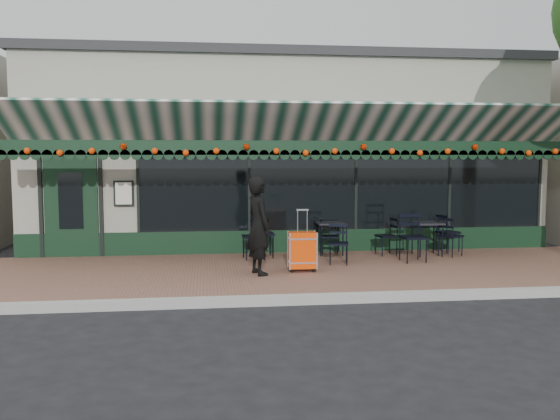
{
  "coord_description": "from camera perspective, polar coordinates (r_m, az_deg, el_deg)",
  "views": [
    {
      "loc": [
        -1.92,
        -9.02,
        2.31
      ],
      "look_at": [
        -0.61,
        1.6,
        1.32
      ],
      "focal_mm": 38.0,
      "sensor_mm": 36.0,
      "label": 1
    }
  ],
  "objects": [
    {
      "name": "chair_b_right",
      "position": [
        12.98,
        4.76,
        -2.59
      ],
      "size": [
        0.43,
        0.43,
        0.78
      ],
      "primitive_type": null,
      "rotation": [
        0.0,
        0.0,
        1.45
      ],
      "color": "black",
      "rests_on": "sidewalk"
    },
    {
      "name": "chair_solo",
      "position": [
        12.57,
        -1.72,
        -2.34
      ],
      "size": [
        0.51,
        0.51,
        0.99
      ],
      "primitive_type": null,
      "rotation": [
        0.0,
        0.0,
        1.61
      ],
      "color": "black",
      "rests_on": "sidewalk"
    },
    {
      "name": "chair_a_right",
      "position": [
        13.87,
        15.86,
        -2.11
      ],
      "size": [
        0.54,
        0.54,
        0.85
      ],
      "primitive_type": null,
      "rotation": [
        0.0,
        0.0,
        1.89
      ],
      "color": "black",
      "rests_on": "sidewalk"
    },
    {
      "name": "woman",
      "position": [
        10.72,
        -2.07,
        -1.54
      ],
      "size": [
        0.61,
        0.75,
        1.78
      ],
      "primitive_type": "imported",
      "rotation": [
        0.0,
        0.0,
        1.89
      ],
      "color": "black",
      "rests_on": "sidewalk"
    },
    {
      "name": "cafe_table_b",
      "position": [
        12.96,
        4.82,
        -1.49
      ],
      "size": [
        0.57,
        0.57,
        0.71
      ],
      "color": "black",
      "rests_on": "sidewalk"
    },
    {
      "name": "chair_b_left",
      "position": [
        12.38,
        -2.55,
        -2.61
      ],
      "size": [
        0.51,
        0.51,
        0.93
      ],
      "primitive_type": null,
      "rotation": [
        0.0,
        0.0,
        -1.47
      ],
      "color": "black",
      "rests_on": "sidewalk"
    },
    {
      "name": "restaurant_building",
      "position": [
        16.96,
        -0.52,
        5.15
      ],
      "size": [
        12.0,
        9.6,
        4.5
      ],
      "color": "gray",
      "rests_on": "ground"
    },
    {
      "name": "chair_a_front",
      "position": [
        12.35,
        12.69,
        -2.62
      ],
      "size": [
        0.52,
        0.52,
        0.98
      ],
      "primitive_type": null,
      "rotation": [
        0.0,
        0.0,
        0.06
      ],
      "color": "black",
      "rests_on": "sidewalk"
    },
    {
      "name": "curb",
      "position": [
        9.41,
        5.02,
        -8.49
      ],
      "size": [
        18.0,
        0.16,
        0.15
      ],
      "primitive_type": "cube",
      "color": "#9E9E99",
      "rests_on": "ground"
    },
    {
      "name": "chair_b_front",
      "position": [
        11.86,
        5.65,
        -3.28
      ],
      "size": [
        0.47,
        0.47,
        0.8
      ],
      "primitive_type": null,
      "rotation": [
        0.0,
        0.0,
        -0.2
      ],
      "color": "black",
      "rests_on": "sidewalk"
    },
    {
      "name": "suitcase",
      "position": [
        11.06,
        2.16,
        -3.95
      ],
      "size": [
        0.51,
        0.29,
        1.16
      ],
      "rotation": [
        0.0,
        0.0,
        -0.02
      ],
      "color": "#EB3F07",
      "rests_on": "sidewalk"
    },
    {
      "name": "ground",
      "position": [
        9.5,
        4.92,
        -8.81
      ],
      "size": [
        80.0,
        80.0,
        0.0
      ],
      "primitive_type": "plane",
      "color": "black",
      "rests_on": "ground"
    },
    {
      "name": "chair_a_extra",
      "position": [
        13.24,
        16.1,
        -2.46
      ],
      "size": [
        0.59,
        0.59,
        0.85
      ],
      "primitive_type": null,
      "rotation": [
        0.0,
        0.0,
        2.13
      ],
      "color": "black",
      "rests_on": "sidewalk"
    },
    {
      "name": "chair_a_left",
      "position": [
        13.06,
        10.2,
        -2.51
      ],
      "size": [
        0.46,
        0.46,
        0.82
      ],
      "primitive_type": null,
      "rotation": [
        0.0,
        0.0,
        -1.43
      ],
      "color": "black",
      "rests_on": "sidewalk"
    },
    {
      "name": "cafe_table_a",
      "position": [
        13.19,
        14.01,
        -1.45
      ],
      "size": [
        0.59,
        0.59,
        0.72
      ],
      "color": "black",
      "rests_on": "sidewalk"
    },
    {
      "name": "sidewalk",
      "position": [
        11.4,
        2.83,
        -6.03
      ],
      "size": [
        18.0,
        4.0,
        0.15
      ],
      "primitive_type": "cube",
      "color": "brown",
      "rests_on": "ground"
    }
  ]
}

